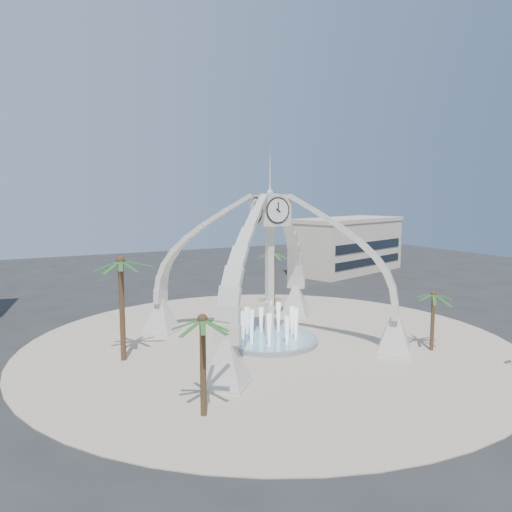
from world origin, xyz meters
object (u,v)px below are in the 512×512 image
palm_south (202,321)px  palm_north (274,253)px  palm_east (434,295)px  palm_west (121,262)px  clock_tower (270,266)px  fountain (269,340)px

palm_south → palm_north: bearing=52.0°
palm_east → palm_west: size_ratio=0.62×
clock_tower → palm_east: size_ratio=3.45×
fountain → palm_south: (-9.99, -10.28, 5.17)m
fountain → palm_south: 15.24m
fountain → clock_tower: bearing=-90.0°
clock_tower → palm_north: (6.86, 11.32, -0.51)m
clock_tower → palm_west: clock_tower is taller
palm_south → clock_tower: bearing=45.8°
clock_tower → palm_west: (-11.76, 1.21, 0.90)m
palm_east → palm_south: size_ratio=0.83×
palm_east → palm_north: (-3.45, 19.11, 1.46)m
clock_tower → palm_west: 11.85m
palm_north → clock_tower: bearing=-121.2°
palm_west → palm_north: bearing=28.5°
palm_north → palm_south: 27.40m
fountain → palm_east: palm_east is taller
palm_west → palm_south: (1.77, -11.49, -1.94)m
palm_north → palm_south: palm_north is taller
palm_east → palm_north: 19.47m
palm_west → palm_north: palm_west is taller
fountain → palm_south: palm_south is taller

